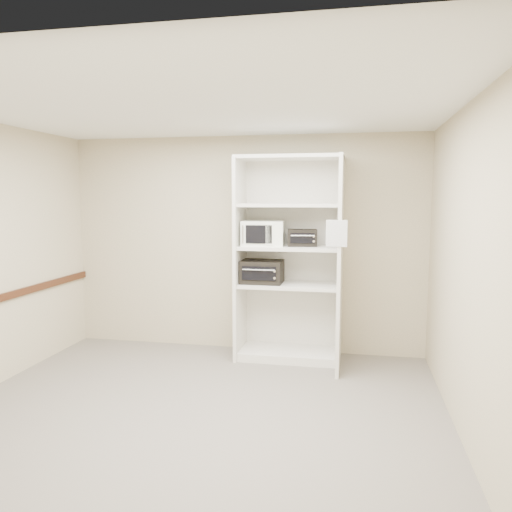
% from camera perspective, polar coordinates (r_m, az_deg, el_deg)
% --- Properties ---
extents(floor, '(4.50, 4.00, 0.01)m').
position_cam_1_polar(floor, '(4.78, -6.82, -17.31)').
color(floor, '#676259').
rests_on(floor, ground).
extents(ceiling, '(4.50, 4.00, 0.01)m').
position_cam_1_polar(ceiling, '(4.43, -7.33, 16.53)').
color(ceiling, white).
extents(wall_back, '(4.50, 0.02, 2.70)m').
position_cam_1_polar(wall_back, '(6.32, -1.38, 1.36)').
color(wall_back, '#C8B691').
rests_on(wall_back, ground).
extents(wall_front, '(4.50, 0.02, 2.70)m').
position_cam_1_polar(wall_front, '(2.61, -21.03, -6.84)').
color(wall_front, '#C8B691').
rests_on(wall_front, ground).
extents(wall_right, '(0.02, 4.00, 2.70)m').
position_cam_1_polar(wall_right, '(4.27, 22.94, -1.77)').
color(wall_right, '#C8B691').
rests_on(wall_right, ground).
extents(shelving_unit, '(1.24, 0.92, 2.42)m').
position_cam_1_polar(shelving_unit, '(5.94, 4.27, -1.13)').
color(shelving_unit, beige).
rests_on(shelving_unit, floor).
extents(microwave, '(0.52, 0.41, 0.29)m').
position_cam_1_polar(microwave, '(5.93, 0.83, 2.62)').
color(microwave, white).
rests_on(microwave, shelving_unit).
extents(toaster_oven_upper, '(0.37, 0.29, 0.20)m').
position_cam_1_polar(toaster_oven_upper, '(5.90, 5.31, 2.09)').
color(toaster_oven_upper, black).
rests_on(toaster_oven_upper, shelving_unit).
extents(toaster_oven_lower, '(0.49, 0.37, 0.27)m').
position_cam_1_polar(toaster_oven_lower, '(5.97, 0.69, -1.80)').
color(toaster_oven_lower, black).
rests_on(toaster_oven_lower, shelving_unit).
extents(paper_sign, '(0.21, 0.02, 0.27)m').
position_cam_1_polar(paper_sign, '(5.23, 9.19, 2.57)').
color(paper_sign, white).
rests_on(paper_sign, shelving_unit).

